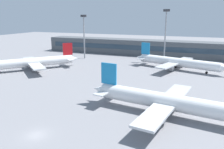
{
  "coord_description": "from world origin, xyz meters",
  "views": [
    {
      "loc": [
        29.62,
        -33.23,
        23.05
      ],
      "look_at": [
        0.07,
        40.0,
        3.0
      ],
      "focal_mm": 37.48,
      "sensor_mm": 36.0,
      "label": 1
    }
  ],
  "objects_px": {
    "airplane_mid": "(30,62)",
    "floodlight_tower_east": "(165,32)",
    "floodlight_tower_west": "(84,33)",
    "airplane_near": "(173,103)",
    "airplane_far": "(178,62)"
  },
  "relations": [
    {
      "from": "airplane_near",
      "to": "airplane_far",
      "type": "xyz_separation_m",
      "value": [
        -4.49,
        50.66,
        -0.12
      ]
    },
    {
      "from": "airplane_far",
      "to": "floodlight_tower_west",
      "type": "relative_size",
      "value": 1.79
    },
    {
      "from": "airplane_mid",
      "to": "floodlight_tower_east",
      "type": "bearing_deg",
      "value": 40.28
    },
    {
      "from": "airplane_near",
      "to": "floodlight_tower_west",
      "type": "height_order",
      "value": "floodlight_tower_west"
    },
    {
      "from": "airplane_near",
      "to": "floodlight_tower_west",
      "type": "relative_size",
      "value": 1.9
    },
    {
      "from": "airplane_mid",
      "to": "floodlight_tower_west",
      "type": "distance_m",
      "value": 36.53
    },
    {
      "from": "airplane_mid",
      "to": "airplane_far",
      "type": "distance_m",
      "value": 64.25
    },
    {
      "from": "airplane_far",
      "to": "floodlight_tower_west",
      "type": "distance_m",
      "value": 53.1
    },
    {
      "from": "airplane_far",
      "to": "airplane_mid",
      "type": "bearing_deg",
      "value": -157.4
    },
    {
      "from": "airplane_mid",
      "to": "floodlight_tower_west",
      "type": "height_order",
      "value": "floodlight_tower_west"
    },
    {
      "from": "airplane_near",
      "to": "airplane_mid",
      "type": "bearing_deg",
      "value": 157.85
    },
    {
      "from": "airplane_far",
      "to": "floodlight_tower_east",
      "type": "bearing_deg",
      "value": 117.34
    },
    {
      "from": "airplane_near",
      "to": "airplane_far",
      "type": "relative_size",
      "value": 1.06
    },
    {
      "from": "airplane_far",
      "to": "floodlight_tower_west",
      "type": "height_order",
      "value": "floodlight_tower_west"
    },
    {
      "from": "floodlight_tower_east",
      "to": "airplane_far",
      "type": "bearing_deg",
      "value": -62.66
    }
  ]
}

